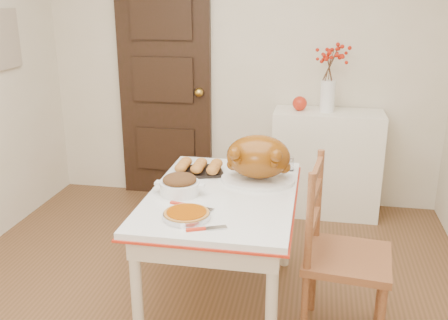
% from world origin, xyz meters
% --- Properties ---
extents(wall_back, '(3.50, 0.00, 2.50)m').
position_xyz_m(wall_back, '(0.00, 2.00, 1.25)').
color(wall_back, beige).
rests_on(wall_back, ground).
extents(door_back, '(0.85, 0.06, 2.06)m').
position_xyz_m(door_back, '(-0.70, 1.97, 1.03)').
color(door_back, black).
rests_on(door_back, ground).
extents(photo_board, '(0.03, 0.35, 0.45)m').
position_xyz_m(photo_board, '(-1.73, 1.20, 1.50)').
color(photo_board, '#BCB192').
rests_on(photo_board, ground).
extents(sideboard, '(0.90, 0.40, 0.90)m').
position_xyz_m(sideboard, '(0.77, 1.78, 0.45)').
color(sideboard, white).
rests_on(sideboard, floor).
extents(kitchen_table, '(0.85, 1.24, 0.74)m').
position_xyz_m(kitchen_table, '(0.15, 0.26, 0.37)').
color(kitchen_table, white).
rests_on(kitchen_table, floor).
extents(chair_oak, '(0.50, 0.50, 1.02)m').
position_xyz_m(chair_oak, '(0.87, 0.08, 0.51)').
color(chair_oak, brown).
rests_on(chair_oak, floor).
extents(berry_vase, '(0.28, 0.28, 0.54)m').
position_xyz_m(berry_vase, '(0.75, 1.78, 1.17)').
color(berry_vase, white).
rests_on(berry_vase, sideboard).
extents(apple, '(0.12, 0.12, 0.12)m').
position_xyz_m(apple, '(0.52, 1.78, 0.96)').
color(apple, red).
rests_on(apple, sideboard).
extents(turkey_platter, '(0.50, 0.42, 0.28)m').
position_xyz_m(turkey_platter, '(0.33, 0.47, 0.89)').
color(turkey_platter, '#854607').
rests_on(turkey_platter, kitchen_table).
extents(pumpkin_pie, '(0.31, 0.31, 0.05)m').
position_xyz_m(pumpkin_pie, '(0.04, -0.12, 0.77)').
color(pumpkin_pie, '#973F01').
rests_on(pumpkin_pie, kitchen_table).
extents(stuffing_dish, '(0.29, 0.23, 0.11)m').
position_xyz_m(stuffing_dish, '(-0.08, 0.19, 0.80)').
color(stuffing_dish, '#512E18').
rests_on(stuffing_dish, kitchen_table).
extents(rolls_tray, '(0.35, 0.31, 0.08)m').
position_xyz_m(rolls_tray, '(-0.05, 0.56, 0.78)').
color(rolls_tray, '#C47332').
rests_on(rolls_tray, kitchen_table).
extents(pie_server, '(0.21, 0.13, 0.01)m').
position_xyz_m(pie_server, '(0.17, -0.23, 0.75)').
color(pie_server, silver).
rests_on(pie_server, kitchen_table).
extents(carving_knife, '(0.26, 0.12, 0.01)m').
position_xyz_m(carving_knife, '(0.03, 0.02, 0.75)').
color(carving_knife, silver).
rests_on(carving_knife, kitchen_table).
extents(drinking_glass, '(0.07, 0.07, 0.11)m').
position_xyz_m(drinking_glass, '(0.19, 0.77, 0.80)').
color(drinking_glass, white).
rests_on(drinking_glass, kitchen_table).
extents(shaker_pair, '(0.10, 0.05, 0.09)m').
position_xyz_m(shaker_pair, '(0.49, 0.71, 0.79)').
color(shaker_pair, white).
rests_on(shaker_pair, kitchen_table).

